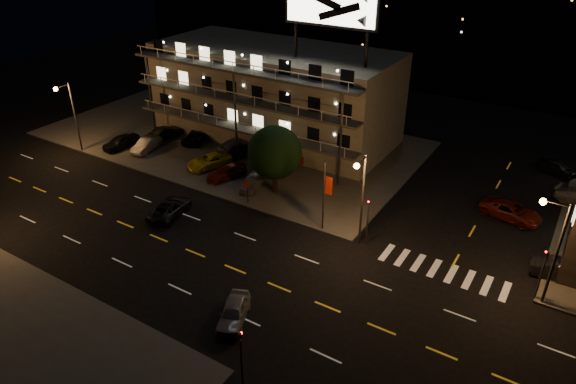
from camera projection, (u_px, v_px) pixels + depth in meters
The scene contains 27 objects.
ground at pixel (215, 261), 40.12m from camera, with size 140.00×140.00×0.00m, color black.
curb_nw at pixel (229, 138), 61.42m from camera, with size 44.00×24.00×0.15m, color #3A3B38.
motel at pixel (275, 93), 59.87m from camera, with size 28.00×13.80×18.10m.
streetlight_nw at pixel (71, 110), 55.66m from camera, with size 0.44×1.92×8.00m.
streetlight_nc at pixel (361, 192), 39.68m from camera, with size 0.44×1.92×8.00m.
streetlight_ne at pixel (553, 243), 33.63m from camera, with size 1.92×0.44×8.00m.
signal_nw at pixel (368, 217), 41.02m from camera, with size 0.20×0.27×4.60m.
signal_sw at pixel (241, 353), 28.41m from camera, with size 0.20×0.27×4.60m.
signal_ne at pixel (543, 270), 35.00m from camera, with size 0.27×0.20×4.60m.
banner_north at pixel (325, 195), 42.34m from camera, with size 0.83×0.16×6.40m.
stop_sign at pixel (247, 188), 47.05m from camera, with size 0.91×0.11×2.61m.
tree at pixel (274, 154), 47.84m from camera, with size 5.30×5.10×6.67m.
lot_car_0 at pixel (121, 141), 58.45m from camera, with size 1.76×4.38×1.49m, color black.
lot_car_1 at pixel (146, 145), 57.78m from camera, with size 1.50×4.29×1.41m, color gray.
lot_car_2 at pixel (209, 161), 54.13m from camera, with size 2.22×4.82×1.34m, color yellow.
lot_car_3 at pixel (227, 172), 51.91m from camera, with size 1.77×4.36×1.27m, color #5F170D.
lot_car_4 at pixel (252, 182), 50.00m from camera, with size 1.60×3.98×1.36m, color gray.
lot_car_5 at pixel (166, 133), 60.95m from camera, with size 1.45×4.17×1.37m, color black.
lot_car_6 at pixel (196, 136), 60.04m from camera, with size 2.11×4.58×1.27m, color black.
lot_car_7 at pixel (239, 145), 57.62m from camera, with size 2.13×5.25×1.52m, color gray.
lot_car_8 at pixel (241, 149), 56.68m from camera, with size 1.66×4.13×1.41m, color black.
lot_car_9 at pixel (292, 161), 53.97m from camera, with size 1.60×4.58×1.51m, color #5F170D.
side_car_0 at pixel (564, 271), 37.76m from camera, with size 1.60×4.57×1.51m, color black.
side_car_1 at pixel (511, 211), 45.35m from camera, with size 2.41×5.24×1.46m, color #5F170D.
side_car_3 at pixel (557, 167), 53.16m from camera, with size 1.63×4.05×1.38m, color black.
road_car_east at pixel (234, 312), 34.03m from camera, with size 1.65×4.11×1.40m, color gray.
road_car_west at pixel (170, 208), 45.86m from camera, with size 2.27×4.92×1.37m, color black.
Camera 1 is at (22.07, -24.52, 24.16)m, focal length 32.00 mm.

